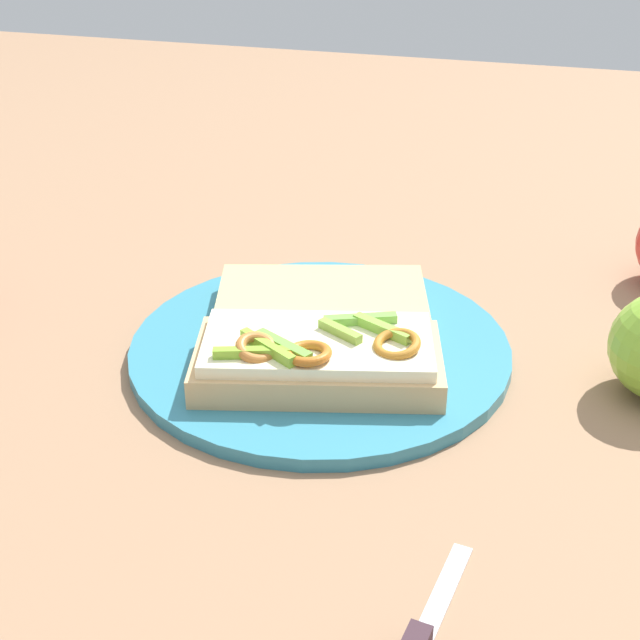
{
  "coord_description": "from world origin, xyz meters",
  "views": [
    {
      "loc": [
        -0.58,
        -0.16,
        0.36
      ],
      "look_at": [
        0.0,
        0.0,
        0.03
      ],
      "focal_mm": 51.1,
      "sensor_mm": 36.0,
      "label": 1
    }
  ],
  "objects": [
    {
      "name": "ground_plane",
      "position": [
        0.0,
        0.0,
        0.0
      ],
      "size": [
        2.0,
        2.0,
        0.0
      ],
      "primitive_type": "plane",
      "color": "#8F6B4E",
      "rests_on": "ground"
    },
    {
      "name": "sandwich",
      "position": [
        -0.05,
        -0.01,
        0.03
      ],
      "size": [
        0.13,
        0.19,
        0.04
      ],
      "rotation": [
        0.0,
        0.0,
        1.81
      ],
      "color": "tan",
      "rests_on": "plate"
    },
    {
      "name": "bread_slice_side",
      "position": [
        0.05,
        0.01,
        0.02
      ],
      "size": [
        0.14,
        0.18,
        0.02
      ],
      "primitive_type": "cube",
      "rotation": [
        0.0,
        0.0,
        1.84
      ],
      "color": "tan",
      "rests_on": "plate"
    },
    {
      "name": "plate",
      "position": [
        0.0,
        0.0,
        0.01
      ],
      "size": [
        0.29,
        0.29,
        0.01
      ],
      "primitive_type": "cylinder",
      "color": "teal",
      "rests_on": "ground_plane"
    }
  ]
}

